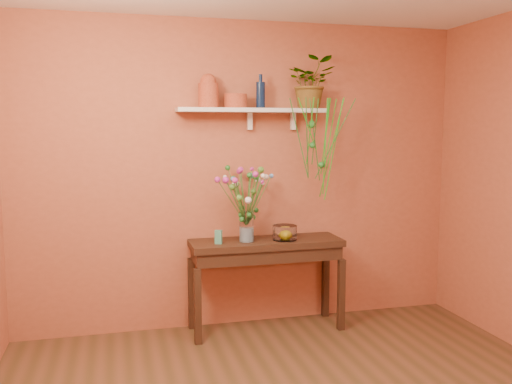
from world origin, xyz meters
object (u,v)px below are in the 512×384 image
at_px(spider_plant, 311,83).
at_px(glass_bowl, 285,233).
at_px(terracotta_jug, 208,91).
at_px(sideboard, 266,253).
at_px(blue_bottle, 261,94).
at_px(glass_vase, 247,229).
at_px(bouquet, 245,187).

xyz_separation_m(spider_plant, glass_bowl, (-0.28, -0.14, -1.30)).
bearing_deg(spider_plant, terracotta_jug, -179.12).
bearing_deg(terracotta_jug, glass_bowl, -10.74).
bearing_deg(sideboard, blue_bottle, 110.88).
relative_size(sideboard, blue_bottle, 4.62).
xyz_separation_m(blue_bottle, glass_vase, (-0.15, -0.11, -1.14)).
bearing_deg(bouquet, sideboard, 7.66).
bearing_deg(glass_bowl, spider_plant, 26.05).
height_order(terracotta_jug, bouquet, terracotta_jug).
bearing_deg(glass_bowl, sideboard, 165.69).
relative_size(glass_vase, bouquet, 0.50).
height_order(glass_vase, bouquet, bouquet).
relative_size(spider_plant, glass_vase, 1.73).
height_order(glass_vase, glass_bowl, glass_vase).
bearing_deg(glass_bowl, blue_bottle, 147.34).
xyz_separation_m(bouquet, glass_bowl, (0.35, -0.01, -0.41)).
bearing_deg(bouquet, glass_vase, -3.16).
relative_size(sideboard, spider_plant, 2.96).
bearing_deg(glass_vase, blue_bottle, 35.21).
xyz_separation_m(terracotta_jug, glass_vase, (0.30, -0.11, -1.16)).
xyz_separation_m(sideboard, glass_bowl, (0.16, -0.04, 0.18)).
bearing_deg(glass_vase, sideboard, 8.37).
xyz_separation_m(terracotta_jug, bouquet, (0.29, -0.11, -0.80)).
bearing_deg(spider_plant, glass_vase, -168.80).
height_order(spider_plant, glass_bowl, spider_plant).
bearing_deg(blue_bottle, glass_bowl, -32.66).
xyz_separation_m(terracotta_jug, blue_bottle, (0.45, -0.00, -0.02)).
distance_m(terracotta_jug, bouquet, 0.86).
height_order(spider_plant, bouquet, spider_plant).
distance_m(spider_plant, bouquet, 1.10).
height_order(spider_plant, glass_vase, spider_plant).
height_order(sideboard, blue_bottle, blue_bottle).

